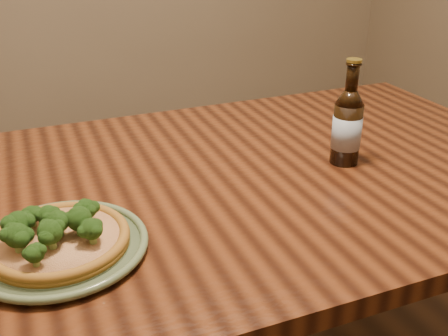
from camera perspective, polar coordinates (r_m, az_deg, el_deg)
name	(u,v)px	position (r m, az deg, el deg)	size (l,w,h in m)	color
table	(213,215)	(1.16, -1.23, -5.15)	(1.60, 0.90, 0.75)	#4C2310
plate	(60,247)	(0.92, -17.41, -8.17)	(0.29, 0.29, 0.02)	#576848
pizza	(57,237)	(0.91, -17.67, -7.14)	(0.23, 0.23, 0.07)	#926120
beer_bottle	(347,126)	(1.19, 13.26, 4.48)	(0.07, 0.07, 0.24)	black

